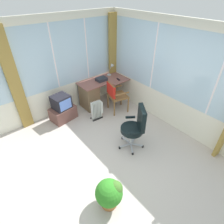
{
  "coord_description": "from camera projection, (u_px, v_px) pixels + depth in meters",
  "views": [
    {
      "loc": [
        -1.67,
        -1.98,
        3.09
      ],
      "look_at": [
        0.35,
        0.52,
        0.8
      ],
      "focal_mm": 29.07,
      "sensor_mm": 36.0,
      "label": 1
    }
  ],
  "objects": [
    {
      "name": "wooden_armchair",
      "position": [
        114.0,
        93.0,
        5.04
      ],
      "size": [
        0.59,
        0.58,
        0.9
      ],
      "color": "brown",
      "rests_on": "ground"
    },
    {
      "name": "tv_remote",
      "position": [
        118.0,
        79.0,
        5.37
      ],
      "size": [
        0.07,
        0.16,
        0.02
      ],
      "primitive_type": "cube",
      "rotation": [
        0.0,
        0.0,
        -0.21
      ],
      "color": "black",
      "rests_on": "desk"
    },
    {
      "name": "desk",
      "position": [
        91.0,
        94.0,
        5.35
      ],
      "size": [
        1.4,
        0.81,
        0.75
      ],
      "color": "#89534A",
      "rests_on": "ground"
    },
    {
      "name": "space_heater",
      "position": [
        97.0,
        110.0,
        4.94
      ],
      "size": [
        0.36,
        0.2,
        0.54
      ],
      "color": "silver",
      "rests_on": "ground"
    },
    {
      "name": "ground",
      "position": [
        114.0,
        160.0,
        3.92
      ],
      "size": [
        4.81,
        5.74,
        0.06
      ],
      "primitive_type": "cube",
      "color": "#BEB3AB"
    },
    {
      "name": "potted_plant",
      "position": [
        110.0,
        193.0,
        2.93
      ],
      "size": [
        0.45,
        0.45,
        0.56
      ],
      "color": "#9D6131",
      "rests_on": "ground"
    },
    {
      "name": "north_window_panel",
      "position": [
        56.0,
        69.0,
        4.68
      ],
      "size": [
        3.81,
        0.07,
        2.56
      ],
      "color": "white",
      "rests_on": "ground"
    },
    {
      "name": "office_chair",
      "position": [
        136.0,
        125.0,
        3.9
      ],
      "size": [
        0.6,
        0.61,
        1.03
      ],
      "color": "#B7B7BF",
      "rests_on": "ground"
    },
    {
      "name": "desk_lamp",
      "position": [
        112.0,
        68.0,
        5.52
      ],
      "size": [
        0.24,
        0.21,
        0.37
      ],
      "color": "#B2B7BC",
      "rests_on": "desk"
    },
    {
      "name": "east_window_panel",
      "position": [
        180.0,
        80.0,
        4.15
      ],
      "size": [
        0.07,
        4.74,
        2.56
      ],
      "color": "white",
      "rests_on": "ground"
    },
    {
      "name": "curtain_north_left",
      "position": [
        15.0,
        83.0,
        4.12
      ],
      "size": [
        0.28,
        0.09,
        2.46
      ],
      "primitive_type": "cube",
      "rotation": [
        0.0,
        0.0,
        0.09
      ],
      "color": "olive",
      "rests_on": "ground"
    },
    {
      "name": "tv_on_stand",
      "position": [
        63.0,
        109.0,
        4.88
      ],
      "size": [
        0.7,
        0.54,
        0.73
      ],
      "color": "brown",
      "rests_on": "ground"
    },
    {
      "name": "paper_tray",
      "position": [
        101.0,
        79.0,
        5.31
      ],
      "size": [
        0.3,
        0.23,
        0.09
      ],
      "primitive_type": "cube",
      "rotation": [
        0.0,
        0.0,
        -0.01
      ],
      "color": "#262931",
      "rests_on": "desk"
    },
    {
      "name": "curtain_corner",
      "position": [
        113.0,
        58.0,
        5.55
      ],
      "size": [
        0.28,
        0.1,
        2.46
      ],
      "primitive_type": "cube",
      "rotation": [
        0.0,
        0.0,
        -0.12
      ],
      "color": "olive",
      "rests_on": "ground"
    }
  ]
}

